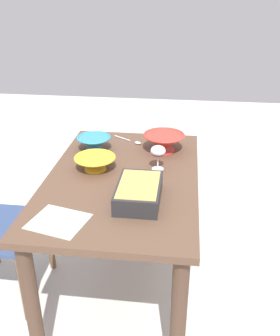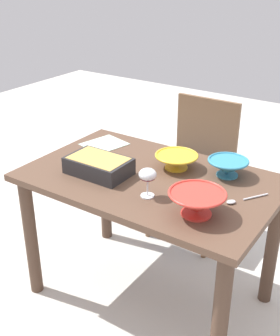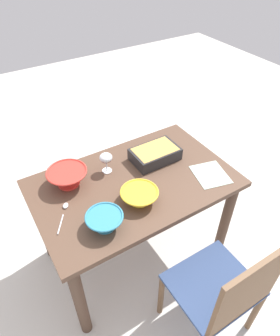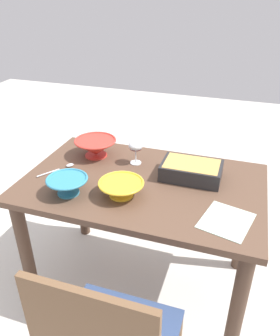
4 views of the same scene
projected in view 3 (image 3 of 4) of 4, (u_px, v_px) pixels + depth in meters
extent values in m
plane|color=beige|center=(135.00, 251.00, 2.36)|extent=(8.00, 8.00, 0.00)
cube|color=brown|center=(134.00, 183.00, 1.89)|extent=(1.24, 0.78, 0.03)
cylinder|color=#493427|center=(80.00, 301.00, 1.70)|extent=(0.07, 0.07, 0.71)
cylinder|color=#493427|center=(225.00, 220.00, 2.14)|extent=(0.07, 0.07, 0.71)
cylinder|color=#493427|center=(43.00, 223.00, 2.12)|extent=(0.07, 0.07, 0.71)
cylinder|color=#493427|center=(171.00, 169.00, 2.56)|extent=(0.07, 0.07, 0.71)
cube|color=#334772|center=(213.00, 285.00, 1.69)|extent=(0.46, 0.41, 0.02)
cube|color=brown|center=(249.00, 291.00, 1.41)|extent=(0.43, 0.02, 0.47)
cylinder|color=brown|center=(212.00, 264.00, 2.04)|extent=(0.04, 0.04, 0.42)
cylinder|color=brown|center=(161.00, 295.00, 1.87)|extent=(0.04, 0.04, 0.42)
cylinder|color=brown|center=(255.00, 311.00, 1.80)|extent=(0.04, 0.04, 0.42)
cylinder|color=white|center=(107.00, 171.00, 1.95)|extent=(0.06, 0.06, 0.01)
cylinder|color=white|center=(107.00, 166.00, 1.93)|extent=(0.01, 0.01, 0.08)
ellipsoid|color=white|center=(106.00, 158.00, 1.88)|extent=(0.08, 0.08, 0.06)
ellipsoid|color=#4C0A19|center=(106.00, 159.00, 1.89)|extent=(0.07, 0.07, 0.03)
cube|color=#262628|center=(155.00, 154.00, 2.02)|extent=(0.31, 0.20, 0.08)
cube|color=tan|center=(155.00, 150.00, 2.00)|extent=(0.28, 0.18, 0.02)
cylinder|color=yellow|center=(139.00, 200.00, 1.75)|extent=(0.12, 0.12, 0.01)
cone|color=yellow|center=(139.00, 196.00, 1.73)|extent=(0.21, 0.21, 0.06)
torus|color=yellow|center=(139.00, 192.00, 1.71)|extent=(0.22, 0.22, 0.01)
cylinder|color=red|center=(69.00, 183.00, 1.86)|extent=(0.13, 0.13, 0.01)
cone|color=red|center=(68.00, 177.00, 1.83)|extent=(0.24, 0.24, 0.09)
torus|color=red|center=(66.00, 172.00, 1.80)|extent=(0.25, 0.25, 0.01)
cylinder|color=teal|center=(105.00, 226.00, 1.61)|extent=(0.11, 0.11, 0.01)
cone|color=teal|center=(105.00, 221.00, 1.58)|extent=(0.19, 0.19, 0.07)
torus|color=teal|center=(104.00, 217.00, 1.56)|extent=(0.20, 0.20, 0.01)
cylinder|color=silver|center=(60.00, 224.00, 1.62)|extent=(0.08, 0.11, 0.01)
ellipsoid|color=silver|center=(66.00, 206.00, 1.72)|extent=(0.05, 0.05, 0.01)
cube|color=#B2CCB7|center=(210.00, 174.00, 1.93)|extent=(0.25, 0.27, 0.00)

